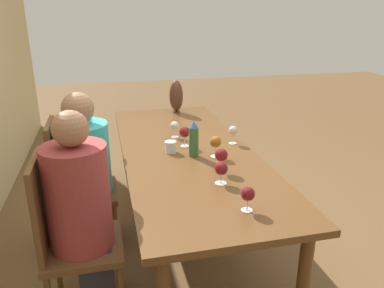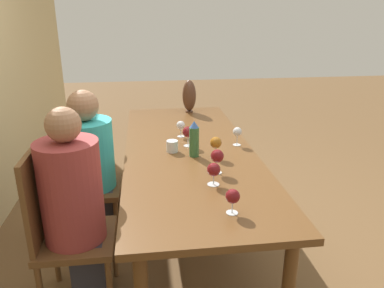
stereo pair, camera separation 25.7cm
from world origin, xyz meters
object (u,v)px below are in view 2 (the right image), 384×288
water_bottle (194,139)px  wine_glass_3 (214,170)px  chair_far (79,179)px  wine_glass_0 (217,156)px  chair_near (62,228)px  wine_glass_6 (181,126)px  water_tumbler (172,146)px  person_near (75,205)px  vase (189,96)px  wine_glass_4 (237,132)px  wine_glass_5 (216,143)px  wine_glass_2 (188,132)px  person_far (91,164)px  wine_glass_1 (233,197)px

water_bottle → wine_glass_3: water_bottle is taller
wine_glass_3 → chair_far: chair_far is taller
wine_glass_0 → wine_glass_3: size_ratio=1.14×
chair_near → chair_far: size_ratio=1.00×
wine_glass_6 → wine_glass_3: bearing=-173.6°
water_tumbler → person_near: person_near is taller
wine_glass_0 → chair_far: 1.14m
vase → person_near: (-1.64, 0.86, -0.25)m
wine_glass_4 → wine_glass_5: (-0.23, 0.21, 0.00)m
wine_glass_2 → wine_glass_6: size_ratio=1.17×
water_bottle → wine_glass_6: bearing=6.5°
wine_glass_0 → chair_near: size_ratio=0.16×
wine_glass_2 → wine_glass_5: wine_glass_2 is taller
water_tumbler → person_far: 0.64m
water_tumbler → wine_glass_4: 0.51m
wine_glass_4 → chair_far: size_ratio=0.14×
water_bottle → vase: bearing=-5.4°
wine_glass_0 → wine_glass_4: 0.54m
vase → wine_glass_1: vase is taller
wine_glass_6 → person_near: (-0.89, 0.70, -0.18)m
water_tumbler → vase: 1.11m
chair_far → person_far: 0.15m
wine_glass_3 → wine_glass_5: (0.42, -0.09, 0.01)m
water_tumbler → wine_glass_5: 0.33m
water_bottle → wine_glass_2: size_ratio=1.67×
water_bottle → wine_glass_5: 0.15m
water_bottle → wine_glass_1: (-0.80, -0.09, -0.03)m
wine_glass_0 → chair_near: bearing=99.0°
vase → wine_glass_4: bearing=-166.5°
water_tumbler → chair_near: (-0.56, 0.70, -0.27)m
wine_glass_1 → person_far: 1.34m
wine_glass_3 → person_far: 1.08m
vase → person_near: person_near is taller
wine_glass_2 → wine_glass_3: size_ratio=1.13×
vase → wine_glass_4: 1.03m
wine_glass_0 → wine_glass_2: (0.51, 0.12, -0.00)m
chair_near → person_near: size_ratio=0.80×
wine_glass_3 → person_far: bearing=48.9°
wine_glass_1 → person_near: person_near is taller
water_bottle → wine_glass_2: water_bottle is taller
water_tumbler → person_near: bearing=132.7°
wine_glass_4 → person_near: person_near is taller
water_bottle → person_near: person_near is taller
person_near → chair_near: bearing=90.0°
water_tumbler → chair_near: chair_near is taller
vase → wine_glass_2: vase is taller
chair_near → water_bottle: bearing=-61.7°
wine_glass_3 → wine_glass_1: bearing=-174.2°
vase → chair_far: 1.41m
water_bottle → wine_glass_4: (0.18, -0.35, -0.02)m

